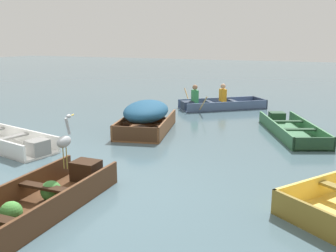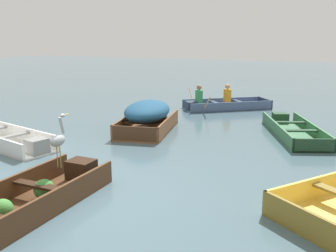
{
  "view_description": "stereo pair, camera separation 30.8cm",
  "coord_description": "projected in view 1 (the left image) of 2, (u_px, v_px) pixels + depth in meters",
  "views": [
    {
      "loc": [
        3.59,
        -4.6,
        2.4
      ],
      "look_at": [
        -0.1,
        3.46,
        0.35
      ],
      "focal_mm": 40.0,
      "sensor_mm": 36.0,
      "label": 1
    },
    {
      "loc": [
        3.87,
        -4.46,
        2.4
      ],
      "look_at": [
        -0.1,
        3.46,
        0.35
      ],
      "focal_mm": 40.0,
      "sensor_mm": 36.0,
      "label": 2
    }
  ],
  "objects": [
    {
      "name": "rowboat_slate_blue_with_crew",
      "position": [
        217.0,
        104.0,
        13.29
      ],
      "size": [
        3.04,
        2.94,
        0.88
      ],
      "color": "#475B7F",
      "rests_on": "ground"
    },
    {
      "name": "heron_on_dinghy",
      "position": [
        64.0,
        140.0,
        5.77
      ],
      "size": [
        0.17,
        0.46,
        0.84
      ],
      "color": "olive",
      "rests_on": "dinghy_dark_varnish_foreground"
    },
    {
      "name": "skiff_white_far_moored",
      "position": [
        3.0,
        141.0,
        8.59
      ],
      "size": [
        3.38,
        1.51,
        0.36
      ],
      "color": "white",
      "rests_on": "ground"
    },
    {
      "name": "ground_plane",
      "position": [
        85.0,
        191.0,
        6.07
      ],
      "size": [
        80.0,
        80.0,
        0.0
      ],
      "primitive_type": "plane",
      "color": "#47606B"
    },
    {
      "name": "dinghy_dark_varnish_foreground",
      "position": [
        23.0,
        209.0,
        5.09
      ],
      "size": [
        1.13,
        3.43,
        0.42
      ],
      "color": "#4C2D19",
      "rests_on": "ground"
    },
    {
      "name": "skiff_green_near_moored",
      "position": [
        290.0,
        129.0,
        9.83
      ],
      "size": [
        2.15,
        3.23,
        0.31
      ],
      "color": "#387047",
      "rests_on": "ground"
    },
    {
      "name": "skiff_wooden_brown_mid_moored",
      "position": [
        147.0,
        114.0,
        9.97
      ],
      "size": [
        1.76,
        2.65,
        0.82
      ],
      "color": "brown",
      "rests_on": "ground"
    }
  ]
}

